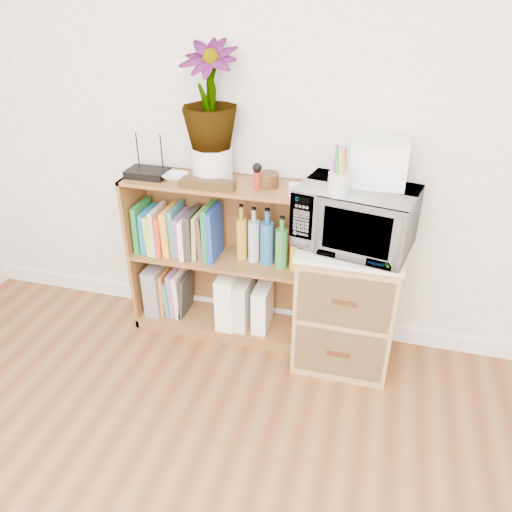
% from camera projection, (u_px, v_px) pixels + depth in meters
% --- Properties ---
extents(skirting_board, '(4.00, 0.02, 0.10)m').
position_uv_depth(skirting_board, '(281.00, 315.00, 3.11)').
color(skirting_board, white).
rests_on(skirting_board, ground).
extents(bookshelf, '(1.00, 0.30, 0.95)m').
position_uv_depth(bookshelf, '(218.00, 260.00, 2.86)').
color(bookshelf, brown).
rests_on(bookshelf, ground).
extents(wicker_unit, '(0.50, 0.45, 0.70)m').
position_uv_depth(wicker_unit, '(346.00, 304.00, 2.69)').
color(wicker_unit, '#9E7542').
rests_on(wicker_unit, ground).
extents(microwave, '(0.61, 0.47, 0.30)m').
position_uv_depth(microwave, '(355.00, 217.00, 2.42)').
color(microwave, silver).
rests_on(microwave, wicker_unit).
extents(pen_cup, '(0.10, 0.10, 0.11)m').
position_uv_depth(pen_cup, '(338.00, 184.00, 2.25)').
color(pen_cup, silver).
rests_on(pen_cup, microwave).
extents(small_appliance, '(0.26, 0.22, 0.21)m').
position_uv_depth(small_appliance, '(379.00, 163.00, 2.35)').
color(small_appliance, white).
rests_on(small_appliance, microwave).
extents(router, '(0.22, 0.15, 0.04)m').
position_uv_depth(router, '(147.00, 173.00, 2.68)').
color(router, black).
rests_on(router, bookshelf).
extents(white_bowl, '(0.13, 0.13, 0.03)m').
position_uv_depth(white_bowl, '(175.00, 177.00, 2.64)').
color(white_bowl, silver).
rests_on(white_bowl, bookshelf).
extents(plant_pot, '(0.21, 0.21, 0.18)m').
position_uv_depth(plant_pot, '(212.00, 164.00, 2.60)').
color(plant_pot, silver).
rests_on(plant_pot, bookshelf).
extents(potted_plant, '(0.29, 0.29, 0.51)m').
position_uv_depth(potted_plant, '(209.00, 96.00, 2.43)').
color(potted_plant, '#396829').
rests_on(potted_plant, plant_pot).
extents(trinket_box, '(0.28, 0.07, 0.05)m').
position_uv_depth(trinket_box, '(208.00, 184.00, 2.53)').
color(trinket_box, '#32200D').
rests_on(trinket_box, bookshelf).
extents(kokeshi_doll, '(0.04, 0.04, 0.09)m').
position_uv_depth(kokeshi_doll, '(257.00, 180.00, 2.51)').
color(kokeshi_doll, '#9C2313').
rests_on(kokeshi_doll, bookshelf).
extents(wooden_bowl, '(0.12, 0.12, 0.07)m').
position_uv_depth(wooden_bowl, '(267.00, 180.00, 2.55)').
color(wooden_bowl, '#361C0E').
rests_on(wooden_bowl, bookshelf).
extents(paint_jars, '(0.10, 0.04, 0.05)m').
position_uv_depth(paint_jars, '(298.00, 192.00, 2.43)').
color(paint_jars, pink).
rests_on(paint_jars, bookshelf).
extents(file_box, '(0.09, 0.24, 0.31)m').
position_uv_depth(file_box, '(158.00, 287.00, 3.07)').
color(file_box, gray).
rests_on(file_box, bookshelf).
extents(magazine_holder_left, '(0.10, 0.27, 0.33)m').
position_uv_depth(magazine_holder_left, '(230.00, 297.00, 2.95)').
color(magazine_holder_left, white).
rests_on(magazine_holder_left, bookshelf).
extents(magazine_holder_mid, '(0.09, 0.24, 0.30)m').
position_uv_depth(magazine_holder_mid, '(243.00, 301.00, 2.94)').
color(magazine_holder_mid, silver).
rests_on(magazine_holder_mid, bookshelf).
extents(magazine_holder_right, '(0.09, 0.22, 0.27)m').
position_uv_depth(magazine_holder_right, '(263.00, 306.00, 2.92)').
color(magazine_holder_right, white).
rests_on(magazine_holder_right, bookshelf).
extents(cookbooks, '(0.47, 0.20, 0.31)m').
position_uv_depth(cookbooks, '(180.00, 231.00, 2.83)').
color(cookbooks, '#1C6C2B').
rests_on(cookbooks, bookshelf).
extents(liquor_bottles, '(0.45, 0.07, 0.32)m').
position_uv_depth(liquor_bottles, '(275.00, 239.00, 2.70)').
color(liquor_bottles, gold).
rests_on(liquor_bottles, bookshelf).
extents(lower_books, '(0.16, 0.19, 0.29)m').
position_uv_depth(lower_books, '(177.00, 292.00, 3.05)').
color(lower_books, '#C86C23').
rests_on(lower_books, bookshelf).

